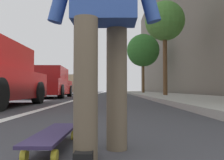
% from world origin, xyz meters
% --- Properties ---
extents(ground_plane, '(80.00, 80.00, 0.00)m').
position_xyz_m(ground_plane, '(10.00, 0.00, 0.00)').
color(ground_plane, '#38383D').
extents(lane_stripe_white, '(52.00, 0.16, 0.01)m').
position_xyz_m(lane_stripe_white, '(20.00, 1.24, 0.00)').
color(lane_stripe_white, silver).
rests_on(lane_stripe_white, ground).
extents(sidewalk_curb, '(52.00, 3.20, 0.13)m').
position_xyz_m(sidewalk_curb, '(18.00, -3.19, 0.06)').
color(sidewalk_curb, '#9E9B93').
rests_on(sidewalk_curb, ground).
extents(building_facade, '(40.00, 1.20, 12.57)m').
position_xyz_m(building_facade, '(22.00, -5.74, 6.28)').
color(building_facade, '#6E655A').
rests_on(building_facade, ground).
extents(skateboard, '(0.84, 0.21, 0.11)m').
position_xyz_m(skateboard, '(1.17, 0.21, 0.09)').
color(skateboard, yellow).
rests_on(skateboard, ground).
extents(skater_person, '(0.46, 0.72, 1.64)m').
position_xyz_m(skater_person, '(1.02, -0.14, 0.94)').
color(skater_person, brown).
rests_on(skater_person, ground).
extents(parked_car_mid, '(4.57, 2.12, 1.47)m').
position_xyz_m(parked_car_mid, '(11.46, 3.03, 0.71)').
color(parked_car_mid, maroon).
rests_on(parked_car_mid, ground).
extents(parked_car_far, '(4.36, 2.04, 1.49)m').
position_xyz_m(parked_car_far, '(18.37, 2.88, 0.72)').
color(parked_car_far, tan).
rests_on(parked_car_far, ground).
extents(traffic_light, '(0.33, 0.28, 4.44)m').
position_xyz_m(traffic_light, '(20.80, 1.64, 3.06)').
color(traffic_light, '#2D2D2D').
rests_on(traffic_light, ground).
extents(street_tree_mid, '(1.98, 1.98, 4.83)m').
position_xyz_m(street_tree_mid, '(11.55, -2.79, 3.80)').
color(street_tree_mid, brown).
rests_on(street_tree_mid, ground).
extents(street_tree_far, '(2.80, 2.80, 5.17)m').
position_xyz_m(street_tree_far, '(20.32, -2.79, 3.76)').
color(street_tree_far, brown).
rests_on(street_tree_far, ground).
extents(pedestrian_distant, '(0.46, 0.72, 1.64)m').
position_xyz_m(pedestrian_distant, '(14.47, 1.84, 0.94)').
color(pedestrian_distant, brown).
rests_on(pedestrian_distant, ground).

